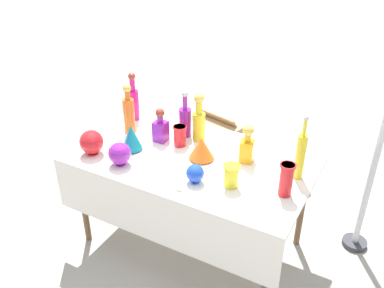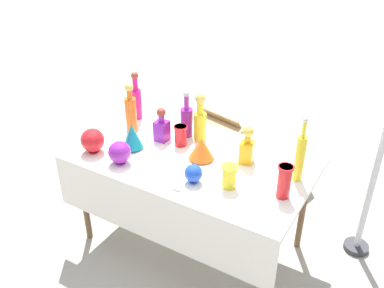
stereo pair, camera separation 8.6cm
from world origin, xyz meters
name	(u,v)px [view 1 (the left image)]	position (x,y,z in m)	size (l,w,h in m)	color
ground_plane	(192,241)	(0.00, 0.00, 0.00)	(40.00, 40.00, 0.00)	#A0998C
display_table	(189,168)	(0.00, -0.04, 0.69)	(1.61, 0.93, 0.76)	white
tall_bottle_0	(301,155)	(0.69, 0.11, 0.92)	(0.06, 0.06, 0.43)	yellow
tall_bottle_1	(134,101)	(-0.67, 0.28, 0.92)	(0.08, 0.08, 0.38)	#C61972
tall_bottle_2	(129,112)	(-0.57, 0.09, 0.92)	(0.08, 0.08, 0.38)	orange
tall_bottle_3	(199,121)	(-0.07, 0.23, 0.91)	(0.09, 0.09, 0.36)	yellow
tall_bottle_4	(185,120)	(-0.19, 0.24, 0.89)	(0.09, 0.09, 0.35)	purple
square_decanter_0	(247,146)	(0.34, 0.13, 0.88)	(0.10, 0.10, 0.27)	orange
square_decanter_1	(161,128)	(-0.30, 0.09, 0.86)	(0.09, 0.09, 0.25)	purple
slender_vase_0	(286,179)	(0.68, -0.11, 0.87)	(0.10, 0.10, 0.21)	red
slender_vase_1	(231,175)	(0.37, -0.18, 0.84)	(0.10, 0.10, 0.15)	yellow
slender_vase_2	(180,135)	(-0.15, 0.09, 0.84)	(0.10, 0.10, 0.15)	red
fluted_vase_0	(202,148)	(0.07, 0.01, 0.84)	(0.17, 0.17, 0.15)	orange
fluted_vase_1	(131,137)	(-0.41, -0.11, 0.86)	(0.15, 0.15, 0.19)	teal
round_bowl_0	(92,142)	(-0.62, -0.29, 0.85)	(0.16, 0.16, 0.17)	red
round_bowl_1	(195,173)	(0.16, -0.25, 0.82)	(0.11, 0.11, 0.12)	blue
round_bowl_2	(120,154)	(-0.37, -0.31, 0.84)	(0.15, 0.15, 0.16)	purple
price_tag_left	(178,188)	(0.11, -0.37, 0.78)	(0.05, 0.01, 0.03)	white
cardboard_box_behind_left	(212,140)	(-0.42, 1.18, 0.18)	(0.58, 0.44, 0.44)	tan
cardboard_box_behind_right	(270,172)	(0.25, 1.00, 0.13)	(0.64, 0.54, 0.34)	tan
canopy_pole	(379,146)	(1.10, 0.55, 0.86)	(0.18, 0.18, 2.24)	silver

